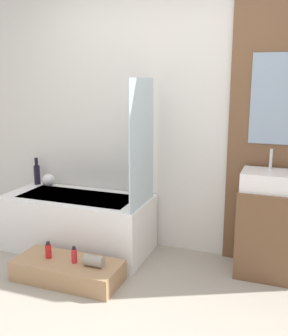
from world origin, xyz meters
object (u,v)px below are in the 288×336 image
at_px(bottle_soap_secondary, 74,255).
at_px(bathtub, 78,222).
at_px(vase_tall_dark, 37,173).
at_px(vase_round_light, 48,180).
at_px(bottle_soap_primary, 48,251).
at_px(sink, 269,181).
at_px(wooden_step_bench, 68,271).

bearing_deg(bottle_soap_secondary, bathtub, 117.07).
relative_size(vase_tall_dark, vase_round_light, 2.16).
distance_m(vase_round_light, bottle_soap_secondary, 1.16).
relative_size(bottle_soap_primary, bottle_soap_secondary, 1.01).
height_order(sink, bottle_soap_secondary, sink).
bearing_deg(bottle_soap_secondary, sink, 25.87).
relative_size(bathtub, vase_round_light, 10.67).
height_order(vase_tall_dark, bottle_soap_primary, vase_tall_dark).
relative_size(sink, bottle_soap_secondary, 3.04).
xyz_separation_m(bathtub, sink, (1.73, 0.11, 0.55)).
relative_size(sink, vase_tall_dark, 1.50).
xyz_separation_m(sink, bottle_soap_primary, (-1.68, -0.70, -0.59)).
bearing_deg(bottle_soap_secondary, wooden_step_bench, 180.00).
distance_m(bathtub, bottle_soap_secondary, 0.66).
relative_size(sink, bottle_soap_primary, 3.00).
xyz_separation_m(bottle_soap_primary, bottle_soap_secondary, (0.25, 0.00, -0.00)).
xyz_separation_m(sink, vase_tall_dark, (-2.36, 0.14, -0.17)).
distance_m(bathtub, vase_tall_dark, 0.77).
bearing_deg(sink, vase_round_light, 177.29).
bearing_deg(bottle_soap_secondary, bottle_soap_primary, 180.00).
bearing_deg(bottle_soap_primary, bathtub, 95.31).
bearing_deg(wooden_step_bench, bottle_soap_primary, 180.00).
xyz_separation_m(wooden_step_bench, vase_tall_dark, (-0.86, 0.83, 0.56)).
bearing_deg(bottle_soap_secondary, vase_tall_dark, 137.94).
bearing_deg(wooden_step_bench, vase_round_light, 130.96).
distance_m(bathtub, vase_round_light, 0.60).
distance_m(bathtub, wooden_step_bench, 0.66).
height_order(vase_tall_dark, bottle_soap_secondary, vase_tall_dark).
bearing_deg(sink, bathtub, -176.47).
xyz_separation_m(vase_tall_dark, bottle_soap_secondary, (0.92, -0.83, -0.42)).
height_order(bathtub, vase_tall_dark, vase_tall_dark).
height_order(wooden_step_bench, vase_tall_dark, vase_tall_dark).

